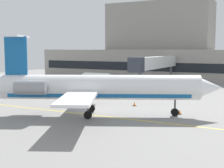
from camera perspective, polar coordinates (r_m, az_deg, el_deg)
ground at (r=39.47m, az=-3.77°, el=-4.97°), size 120.00×120.00×0.11m
terminal_building at (r=85.28m, az=11.23°, el=5.59°), size 77.06×16.89×20.11m
jet_bridge_west at (r=64.81m, az=7.71°, el=3.76°), size 2.40×22.77×6.21m
regional_jet at (r=36.47m, az=-3.13°, el=-0.60°), size 26.68×19.73×9.18m
baggage_tug at (r=59.93m, az=-5.84°, el=-0.10°), size 3.11×4.39×2.22m
pushback_tractor at (r=57.56m, az=9.69°, el=-0.46°), size 3.40×2.82×2.14m
fuel_tank at (r=71.69m, az=-2.80°, el=1.22°), size 7.66×2.04×2.31m
safety_cone_bravo at (r=43.11m, az=4.03°, el=-3.61°), size 0.47×0.47×0.55m
safety_cone_charlie at (r=38.47m, az=11.96°, el=-4.94°), size 0.47×0.47×0.55m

